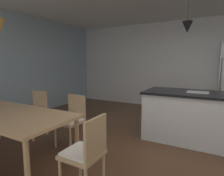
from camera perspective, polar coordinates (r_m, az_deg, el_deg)
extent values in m
cube|color=#4C301E|center=(3.15, 19.17, -19.92)|extent=(10.00, 8.40, 0.04)
cube|color=silver|center=(6.05, 25.06, 6.31)|extent=(10.00, 0.12, 2.70)
cube|color=#9EB7C6|center=(5.27, -29.54, 5.94)|extent=(0.06, 8.40, 2.70)
cube|color=tan|center=(3.05, -29.84, -6.95)|extent=(2.05, 0.94, 0.04)
cylinder|color=tan|center=(2.70, -10.77, -15.71)|extent=(0.06, 0.06, 0.70)
cylinder|color=tan|center=(2.22, -24.74, -21.74)|extent=(0.06, 0.06, 0.70)
cube|color=tan|center=(3.91, -23.17, -7.59)|extent=(0.42, 0.42, 0.04)
cube|color=white|center=(3.91, -23.20, -7.09)|extent=(0.37, 0.37, 0.03)
cube|color=tan|center=(3.98, -21.38, -3.85)|extent=(0.38, 0.05, 0.42)
cylinder|color=tan|center=(3.75, -23.28, -11.85)|extent=(0.04, 0.04, 0.41)
cylinder|color=tan|center=(4.01, -26.49, -10.79)|extent=(0.04, 0.04, 0.41)
cylinder|color=tan|center=(3.96, -19.48, -10.61)|extent=(0.04, 0.04, 0.41)
cylinder|color=tan|center=(4.21, -22.75, -9.71)|extent=(0.04, 0.04, 0.41)
cube|color=tan|center=(3.26, -12.93, -10.19)|extent=(0.42, 0.42, 0.04)
cube|color=white|center=(3.25, -12.95, -9.60)|extent=(0.38, 0.38, 0.03)
cube|color=tan|center=(3.32, -10.87, -5.66)|extent=(0.38, 0.05, 0.42)
cylinder|color=tan|center=(3.11, -12.76, -15.49)|extent=(0.04, 0.04, 0.41)
cylinder|color=tan|center=(3.34, -17.06, -13.97)|extent=(0.04, 0.04, 0.41)
cylinder|color=tan|center=(3.34, -8.57, -13.71)|extent=(0.04, 0.04, 0.41)
cylinder|color=tan|center=(3.56, -12.86, -12.46)|extent=(0.04, 0.04, 0.41)
cube|color=tan|center=(2.17, -9.16, -19.58)|extent=(0.40, 0.40, 0.04)
cube|color=white|center=(2.15, -9.19, -18.75)|extent=(0.36, 0.36, 0.03)
cube|color=tan|center=(1.97, -5.03, -14.97)|extent=(0.03, 0.38, 0.42)
cylinder|color=tan|center=(2.48, -9.80, -21.70)|extent=(0.04, 0.04, 0.41)
cylinder|color=tan|center=(2.31, -2.56, -23.97)|extent=(0.04, 0.04, 0.41)
cube|color=silver|center=(3.71, 27.79, -8.53)|extent=(2.19, 0.85, 0.88)
cube|color=black|center=(3.62, 28.22, -1.81)|extent=(2.25, 0.91, 0.04)
cube|color=gray|center=(3.62, 24.99, -1.20)|extent=(0.36, 0.30, 0.01)
cylinder|color=#4C4C4C|center=(5.32, 30.48, 1.73)|extent=(0.02, 0.02, 1.16)
cylinder|color=black|center=(3.74, 22.57, 22.70)|extent=(0.01, 0.01, 0.55)
cone|color=black|center=(3.66, 22.25, 17.03)|extent=(0.18, 0.18, 0.20)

